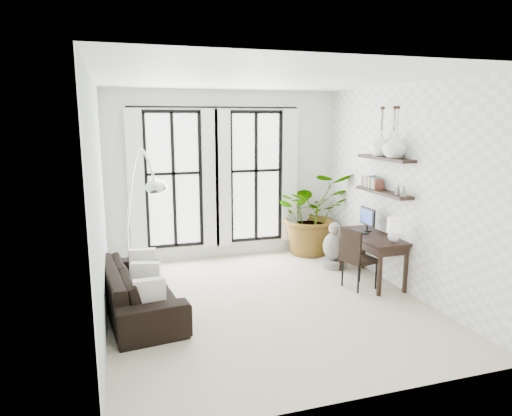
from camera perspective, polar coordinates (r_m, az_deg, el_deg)
name	(u,v)px	position (r m, az deg, el deg)	size (l,w,h in m)	color
floor	(266,303)	(6.88, 1.31, -11.75)	(5.00, 5.00, 0.00)	#C1B899
ceiling	(267,79)	(6.36, 1.44, 15.84)	(5.00, 5.00, 0.00)	white
wall_left	(99,205)	(6.11, -19.06, 0.36)	(5.00, 5.00, 0.00)	#A2B4AC
wall_right	(404,189)	(7.45, 18.01, 2.28)	(5.00, 5.00, 0.00)	white
wall_back	(226,175)	(8.81, -3.83, 4.09)	(4.50, 4.50, 0.00)	white
windows	(216,178)	(8.71, -5.00, 3.72)	(3.26, 0.13, 2.65)	white
wall_shelves	(383,178)	(7.68, 15.55, 3.62)	(0.25, 1.30, 0.60)	black
sofa	(139,288)	(6.71, -14.41, -9.70)	(2.28, 0.89, 0.67)	black
throw_pillows	(146,276)	(6.65, -13.61, -8.29)	(0.40, 1.52, 0.40)	silver
plant	(312,213)	(9.15, 7.01, -0.59)	(1.49, 1.30, 1.66)	#2D7228
desk	(373,239)	(7.71, 14.47, -3.78)	(0.57, 1.35, 1.19)	black
desk_chair	(356,255)	(7.41, 12.36, -5.74)	(0.56, 0.56, 0.98)	black
arc_lamp	(140,184)	(6.83, -14.33, 2.94)	(0.72, 1.19, 2.27)	silver
buddha	(334,248)	(8.45, 9.78, -5.00)	(0.47, 0.47, 0.84)	gray
vase_a	(395,146)	(7.39, 16.98, 7.47)	(0.37, 0.37, 0.38)	white
vase_b	(381,144)	(7.72, 15.31, 7.69)	(0.37, 0.37, 0.38)	white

